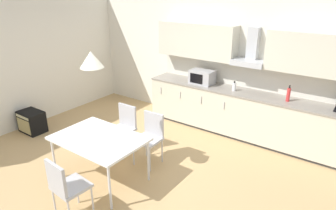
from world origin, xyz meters
The scene contains 15 objects.
ground_plane centered at (0.00, 0.00, -0.01)m, with size 9.24×7.40×0.02m, color tan.
wall_back centered at (0.00, 2.52, 1.32)m, with size 7.39×0.10×2.63m, color silver.
wall_left centered at (-3.13, 0.00, 1.32)m, with size 0.10×5.92×2.63m, color silver.
kitchen_counter centered at (0.81, 2.16, 0.46)m, with size 4.05×0.63×0.92m.
backsplash_tile centered at (0.81, 2.46, 1.16)m, with size 4.03×0.02×0.48m, color silver.
upper_wall_cabinets centered at (0.81, 2.30, 1.76)m, with size 4.03×0.40×0.69m.
microwave centered at (-0.11, 2.16, 1.06)m, with size 0.48×0.35×0.28m.
bottle_red centered at (1.63, 2.14, 1.04)m, with size 0.06×0.06×0.29m.
bottle_white centered at (0.63, 2.11, 1.00)m, with size 0.07×0.07×0.19m.
dining_table centered at (-0.33, -0.50, 0.68)m, with size 1.32×0.92×0.73m.
chair_far_right centered at (-0.03, 0.34, 0.53)m, with size 0.41×0.41×0.87m.
chair_far_left centered at (-0.63, 0.34, 0.53)m, with size 0.41×0.41×0.87m.
chair_near_right centered at (-0.04, -1.34, 0.53)m, with size 0.43×0.43×0.87m.
guitar_amp centered at (-2.73, -0.19, 0.22)m, with size 0.52×0.37×0.44m.
pendant_lamp centered at (-0.33, -0.50, 1.89)m, with size 0.32×0.32×0.22m, color silver.
Camera 1 is at (2.78, -3.09, 2.81)m, focal length 32.00 mm.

